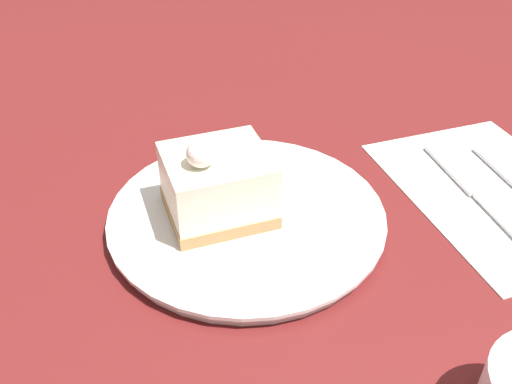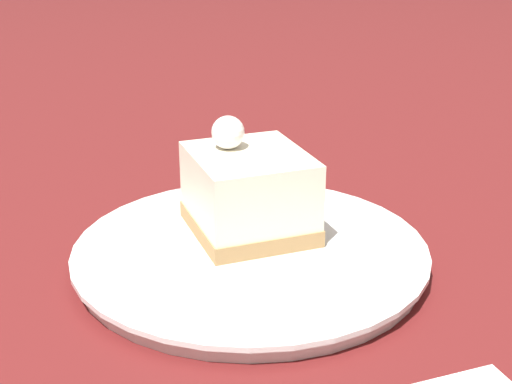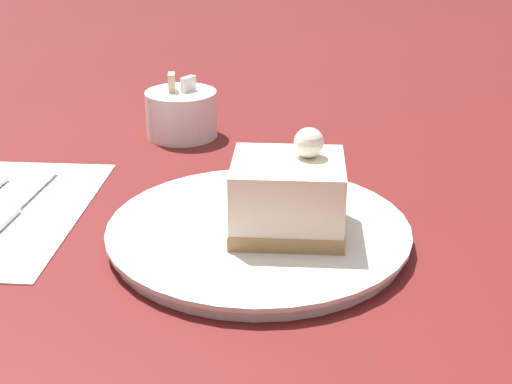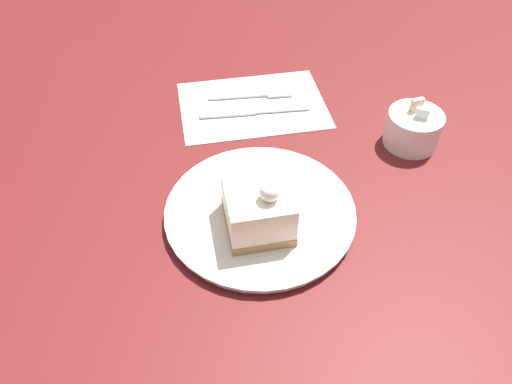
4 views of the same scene
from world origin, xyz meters
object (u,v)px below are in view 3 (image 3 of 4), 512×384
at_px(plate, 258,231).
at_px(cake_slice, 288,195).
at_px(sugar_bowl, 182,114).
at_px(knife, 5,217).

xyz_separation_m(plate, cake_slice, (0.03, -0.00, 0.04)).
xyz_separation_m(cake_slice, sugar_bowl, (-0.18, 0.26, -0.02)).
bearing_deg(knife, cake_slice, -2.00).
distance_m(cake_slice, sugar_bowl, 0.32).
xyz_separation_m(knife, sugar_bowl, (0.09, 0.27, 0.02)).
height_order(knife, sugar_bowl, sugar_bowl).
distance_m(plate, knife, 0.24).
relative_size(plate, cake_slice, 2.47).
height_order(cake_slice, sugar_bowl, cake_slice).
height_order(plate, knife, plate).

